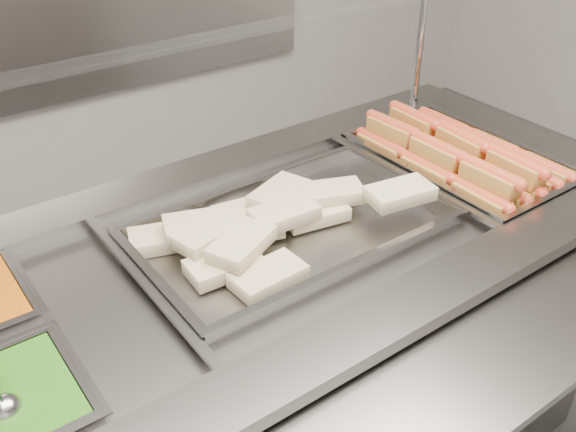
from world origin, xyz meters
TOP-DOWN VIEW (x-y plane):
  - steam_counter at (-0.02, 0.46)m, footprint 2.03×0.91m
  - tray_rail at (-0.02, -0.09)m, footprint 1.94×0.42m
  - sneeze_guard at (-0.02, 0.69)m, footprint 1.78×0.33m
  - pan_hotdogs at (0.66, 0.46)m, footprint 0.37×0.60m
  - pan_wraps at (0.05, 0.46)m, footprint 0.74×0.44m
  - hotdogs_in_buns at (0.64, 0.46)m, footprint 0.33×0.56m
  - tortilla_wraps at (-0.01, 0.49)m, footprint 0.70×0.39m
  - serving_spoon at (-0.68, 0.29)m, footprint 0.06×0.20m

SIDE VIEW (x-z plane):
  - steam_counter at x=-0.02m, z-range 0.00..0.97m
  - tray_rail at x=-0.02m, z-range 0.89..0.94m
  - pan_hotdogs at x=0.66m, z-range 0.87..0.98m
  - pan_wraps at x=0.05m, z-range 0.90..0.98m
  - hotdogs_in_buns at x=0.64m, z-range 0.91..1.04m
  - tortilla_wraps at x=-0.01m, z-range 0.93..1.03m
  - serving_spoon at x=-0.68m, z-range 0.91..1.05m
  - sneeze_guard at x=-0.02m, z-range 1.12..1.60m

